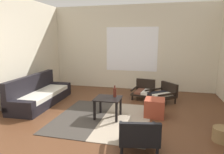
{
  "coord_description": "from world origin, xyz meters",
  "views": [
    {
      "loc": [
        0.92,
        -3.39,
        1.63
      ],
      "look_at": [
        -0.18,
        1.1,
        0.74
      ],
      "focal_mm": 31.64,
      "sensor_mm": 36.0,
      "label": 1
    }
  ],
  "objects_px": {
    "armchair_corner": "(163,93)",
    "wicker_basket": "(222,135)",
    "ottoman_orange": "(155,108)",
    "armchair_striped_foreground": "(139,135)",
    "couch": "(40,95)",
    "glass_bottle": "(115,92)",
    "armchair_by_window": "(144,90)",
    "coffee_table": "(108,102)"
  },
  "relations": [
    {
      "from": "armchair_corner",
      "to": "wicker_basket",
      "type": "relative_size",
      "value": 2.76
    },
    {
      "from": "ottoman_orange",
      "to": "wicker_basket",
      "type": "bearing_deg",
      "value": -36.84
    },
    {
      "from": "armchair_striped_foreground",
      "to": "armchair_corner",
      "type": "distance_m",
      "value": 2.49
    },
    {
      "from": "couch",
      "to": "glass_bottle",
      "type": "xyz_separation_m",
      "value": [
        2.05,
        -0.37,
        0.31
      ]
    },
    {
      "from": "ottoman_orange",
      "to": "glass_bottle",
      "type": "bearing_deg",
      "value": -166.01
    },
    {
      "from": "couch",
      "to": "armchair_corner",
      "type": "bearing_deg",
      "value": 16.13
    },
    {
      "from": "glass_bottle",
      "to": "wicker_basket",
      "type": "relative_size",
      "value": 0.8
    },
    {
      "from": "armchair_by_window",
      "to": "ottoman_orange",
      "type": "xyz_separation_m",
      "value": [
        0.34,
        -1.31,
        -0.03
      ]
    },
    {
      "from": "armchair_corner",
      "to": "ottoman_orange",
      "type": "relative_size",
      "value": 2.05
    },
    {
      "from": "couch",
      "to": "armchair_by_window",
      "type": "xyz_separation_m",
      "value": [
        2.54,
        1.14,
        -0.0
      ]
    },
    {
      "from": "ottoman_orange",
      "to": "armchair_striped_foreground",
      "type": "bearing_deg",
      "value": -97.54
    },
    {
      "from": "couch",
      "to": "armchair_striped_foreground",
      "type": "bearing_deg",
      "value": -30.37
    },
    {
      "from": "couch",
      "to": "glass_bottle",
      "type": "distance_m",
      "value": 2.11
    },
    {
      "from": "armchair_striped_foreground",
      "to": "armchair_corner",
      "type": "bearing_deg",
      "value": 81.53
    },
    {
      "from": "couch",
      "to": "armchair_by_window",
      "type": "relative_size",
      "value": 3.02
    },
    {
      "from": "ottoman_orange",
      "to": "wicker_basket",
      "type": "xyz_separation_m",
      "value": [
        1.1,
        -0.83,
        -0.08
      ]
    },
    {
      "from": "glass_bottle",
      "to": "armchair_by_window",
      "type": "bearing_deg",
      "value": 72.11
    },
    {
      "from": "armchair_corner",
      "to": "coffee_table",
      "type": "bearing_deg",
      "value": -129.7
    },
    {
      "from": "wicker_basket",
      "to": "coffee_table",
      "type": "bearing_deg",
      "value": 165.95
    },
    {
      "from": "couch",
      "to": "glass_bottle",
      "type": "bearing_deg",
      "value": -10.18
    },
    {
      "from": "armchair_striped_foreground",
      "to": "armchair_by_window",
      "type": "bearing_deg",
      "value": 93.23
    },
    {
      "from": "armchair_striped_foreground",
      "to": "wicker_basket",
      "type": "height_order",
      "value": "armchair_striped_foreground"
    },
    {
      "from": "armchair_corner",
      "to": "ottoman_orange",
      "type": "xyz_separation_m",
      "value": [
        -0.18,
        -1.05,
        -0.05
      ]
    },
    {
      "from": "armchair_corner",
      "to": "wicker_basket",
      "type": "bearing_deg",
      "value": -63.73
    },
    {
      "from": "ottoman_orange",
      "to": "glass_bottle",
      "type": "distance_m",
      "value": 0.92
    },
    {
      "from": "armchair_by_window",
      "to": "wicker_basket",
      "type": "bearing_deg",
      "value": -55.89
    },
    {
      "from": "armchair_by_window",
      "to": "armchair_striped_foreground",
      "type": "distance_m",
      "value": 2.73
    },
    {
      "from": "armchair_striped_foreground",
      "to": "wicker_basket",
      "type": "xyz_separation_m",
      "value": [
        1.29,
        0.59,
        -0.13
      ]
    },
    {
      "from": "couch",
      "to": "armchair_corner",
      "type": "distance_m",
      "value": 3.18
    },
    {
      "from": "coffee_table",
      "to": "couch",
      "type": "bearing_deg",
      "value": 166.18
    },
    {
      "from": "coffee_table",
      "to": "ottoman_orange",
      "type": "relative_size",
      "value": 1.3
    },
    {
      "from": "coffee_table",
      "to": "armchair_corner",
      "type": "bearing_deg",
      "value": 50.3
    },
    {
      "from": "armchair_by_window",
      "to": "ottoman_orange",
      "type": "bearing_deg",
      "value": -75.37
    },
    {
      "from": "couch",
      "to": "armchair_striped_foreground",
      "type": "distance_m",
      "value": 3.12
    },
    {
      "from": "couch",
      "to": "coffee_table",
      "type": "xyz_separation_m",
      "value": [
        1.93,
        -0.47,
        0.11
      ]
    },
    {
      "from": "coffee_table",
      "to": "ottoman_orange",
      "type": "distance_m",
      "value": 1.01
    },
    {
      "from": "armchair_striped_foreground",
      "to": "coffee_table",
      "type": "bearing_deg",
      "value": 124.63
    },
    {
      "from": "coffee_table",
      "to": "armchair_by_window",
      "type": "relative_size",
      "value": 0.79
    },
    {
      "from": "coffee_table",
      "to": "wicker_basket",
      "type": "xyz_separation_m",
      "value": [
        2.05,
        -0.51,
        -0.22
      ]
    },
    {
      "from": "armchair_by_window",
      "to": "glass_bottle",
      "type": "relative_size",
      "value": 2.75
    },
    {
      "from": "coffee_table",
      "to": "armchair_striped_foreground",
      "type": "bearing_deg",
      "value": -55.37
    },
    {
      "from": "couch",
      "to": "wicker_basket",
      "type": "height_order",
      "value": "couch"
    }
  ]
}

